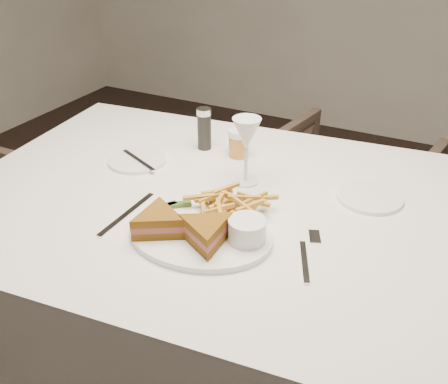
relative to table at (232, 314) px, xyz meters
name	(u,v)px	position (x,y,z in m)	size (l,w,h in m)	color
table	(232,314)	(0.00, 0.00, 0.00)	(1.39, 0.92, 0.75)	silver
chair_far	(341,198)	(0.08, 0.86, -0.06)	(0.62, 0.58, 0.63)	#4A392E
table_setting	(217,199)	(-0.01, -0.07, 0.41)	(0.78, 0.57, 0.18)	white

